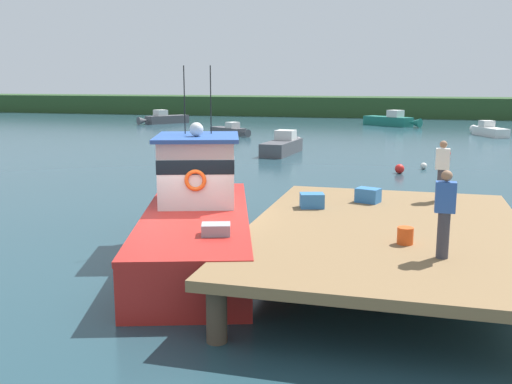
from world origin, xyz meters
TOP-DOWN VIEW (x-y plane):
  - ground_plane at (0.00, 0.00)m, footprint 200.00×200.00m
  - dock at (4.80, 0.00)m, footprint 6.00×9.00m
  - main_fishing_boat at (0.03, 0.74)m, footprint 4.83×9.89m
  - crate_stack_near_edge at (4.20, 2.58)m, footprint 0.71×0.61m
  - crate_stack_mid_dock at (2.87, 1.53)m, footprint 0.70×0.59m
  - bait_bucket at (5.23, -1.34)m, footprint 0.32×0.32m
  - deckhand_by_the_boat at (6.09, 3.32)m, footprint 0.36×0.22m
  - deckhand_further_back at (5.90, -2.11)m, footprint 0.36×0.22m
  - moored_boat_far_left at (11.24, 37.68)m, footprint 2.68×4.76m
  - moored_boat_mid_harbor at (-19.83, 43.44)m, footprint 4.17×5.27m
  - moored_boat_far_right at (-9.11, 32.48)m, footprint 4.05×3.17m
  - moored_boat_off_the_point at (-2.34, 21.94)m, footprint 1.79×5.57m
  - moored_boat_near_channel at (3.23, 46.27)m, footprint 5.82×4.45m
  - mooring_buoy_spare_mooring at (5.91, 17.41)m, footprint 0.33×0.33m
  - mooring_buoy_inshore at (4.76, 15.66)m, footprint 0.45×0.45m
  - mooring_buoy_outer at (7.36, 23.03)m, footprint 0.34×0.34m
  - far_shoreline at (0.00, 62.00)m, footprint 120.00×8.00m

SIDE VIEW (x-z plane):
  - ground_plane at x=0.00m, z-range 0.00..0.00m
  - mooring_buoy_spare_mooring at x=5.91m, z-range 0.00..0.33m
  - mooring_buoy_outer at x=7.36m, z-range 0.00..0.34m
  - mooring_buoy_inshore at x=4.76m, z-range 0.00..0.45m
  - moored_boat_far_right at x=-9.11m, z-range -0.17..0.93m
  - moored_boat_far_left at x=11.24m, z-range -0.19..1.02m
  - moored_boat_off_the_point at x=-2.34m, z-range -0.22..1.18m
  - moored_boat_mid_harbor at x=-19.83m, z-range -0.22..1.21m
  - moored_boat_near_channel at x=3.23m, z-range -0.25..1.32m
  - main_fishing_boat at x=0.03m, z-range -1.39..3.41m
  - dock at x=4.80m, z-range 0.47..1.67m
  - far_shoreline at x=0.00m, z-range 0.00..2.40m
  - bait_bucket at x=5.23m, z-range 1.20..1.54m
  - crate_stack_mid_dock at x=2.87m, z-range 1.20..1.57m
  - crate_stack_near_edge at x=4.20m, z-range 1.20..1.58m
  - deckhand_by_the_boat at x=6.09m, z-range 1.24..2.87m
  - deckhand_further_back at x=5.90m, z-range 1.24..2.87m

